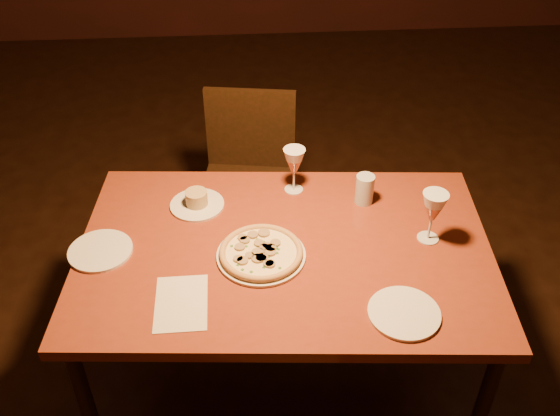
{
  "coord_description": "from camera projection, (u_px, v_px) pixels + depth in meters",
  "views": [
    {
      "loc": [
        -0.36,
        -1.76,
        2.16
      ],
      "look_at": [
        -0.24,
        -0.13,
        0.89
      ],
      "focal_mm": 40.0,
      "sensor_mm": 36.0,
      "label": 1
    }
  ],
  "objects": [
    {
      "name": "wine_glass_right",
      "position": [
        432.0,
        217.0,
        2.1
      ],
      "size": [
        0.09,
        0.09,
        0.19
      ],
      "primitive_type": null,
      "color": "#BA694D",
      "rests_on": "dining_table"
    },
    {
      "name": "menu_card",
      "position": [
        181.0,
        303.0,
        1.92
      ],
      "size": [
        0.16,
        0.24,
        0.0
      ],
      "primitive_type": "cube",
      "rotation": [
        0.0,
        0.0,
        0.01
      ],
      "color": "beige",
      "rests_on": "dining_table"
    },
    {
      "name": "water_tumbler",
      "position": [
        365.0,
        189.0,
        2.29
      ],
      "size": [
        0.07,
        0.07,
        0.11
      ],
      "primitive_type": "cylinder",
      "color": "#AEB8BE",
      "rests_on": "dining_table"
    },
    {
      "name": "side_plate_near",
      "position": [
        404.0,
        313.0,
        1.88
      ],
      "size": [
        0.22,
        0.22,
        0.01
      ],
      "primitive_type": "cylinder",
      "color": "silver",
      "rests_on": "dining_table"
    },
    {
      "name": "dining_table",
      "position": [
        285.0,
        262.0,
        2.16
      ],
      "size": [
        1.47,
        1.01,
        0.75
      ],
      "rotation": [
        0.0,
        0.0,
        -0.08
      ],
      "color": "maroon",
      "rests_on": "floor"
    },
    {
      "name": "wine_glass_far",
      "position": [
        294.0,
        170.0,
        2.33
      ],
      "size": [
        0.08,
        0.08,
        0.18
      ],
      "primitive_type": null,
      "color": "#BA694D",
      "rests_on": "dining_table"
    },
    {
      "name": "side_plate_left",
      "position": [
        100.0,
        251.0,
        2.1
      ],
      "size": [
        0.22,
        0.22,
        0.01
      ],
      "primitive_type": "cylinder",
      "color": "silver",
      "rests_on": "dining_table"
    },
    {
      "name": "pizza_plate",
      "position": [
        261.0,
        253.0,
        2.07
      ],
      "size": [
        0.3,
        0.3,
        0.03
      ],
      "color": "silver",
      "rests_on": "dining_table"
    },
    {
      "name": "chair_far",
      "position": [
        249.0,
        175.0,
        2.92
      ],
      "size": [
        0.48,
        0.48,
        0.87
      ],
      "rotation": [
        0.0,
        0.0,
        -0.16
      ],
      "color": "black",
      "rests_on": "floor"
    },
    {
      "name": "floor",
      "position": [
        332.0,
        347.0,
        2.73
      ],
      "size": [
        7.0,
        7.0,
        0.0
      ],
      "primitive_type": "plane",
      "color": "black",
      "rests_on": "ground"
    },
    {
      "name": "ramekin_saucer",
      "position": [
        197.0,
        201.0,
        2.29
      ],
      "size": [
        0.2,
        0.2,
        0.06
      ],
      "color": "silver",
      "rests_on": "dining_table"
    }
  ]
}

